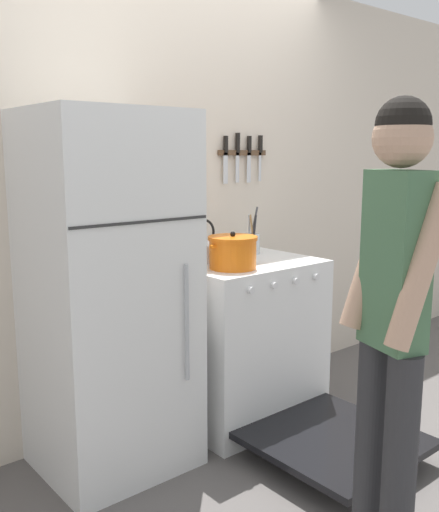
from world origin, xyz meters
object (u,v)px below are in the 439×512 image
at_px(stove_range, 246,341).
at_px(person, 393,309).
at_px(utensil_jar, 252,242).
at_px(dutch_oven_pot, 233,252).
at_px(refrigerator, 109,295).
at_px(tea_kettle, 204,249).

distance_m(stove_range, person, 1.35).
relative_size(utensil_jar, person, 0.17).
distance_m(dutch_oven_pot, utensil_jar, 0.47).
height_order(refrigerator, person, refrigerator).
relative_size(stove_range, utensil_jar, 4.93).
xyz_separation_m(stove_range, dutch_oven_pot, (-0.18, -0.09, 0.55)).
bearing_deg(stove_range, dutch_oven_pot, -153.32).
xyz_separation_m(tea_kettle, utensil_jar, (0.37, 0.01, 0.00)).
bearing_deg(utensil_jar, tea_kettle, -179.07).
relative_size(stove_range, person, 0.82).
bearing_deg(utensil_jar, person, -113.61).
height_order(dutch_oven_pot, utensil_jar, utensil_jar).
bearing_deg(person, stove_range, -0.54).
bearing_deg(stove_range, person, -108.36).
bearing_deg(utensil_jar, stove_range, -139.06).
distance_m(stove_range, utensil_jar, 0.59).
bearing_deg(tea_kettle, dutch_oven_pot, -93.11).
relative_size(dutch_oven_pot, person, 0.18).
height_order(stove_range, utensil_jar, utensil_jar).
bearing_deg(person, refrigerator, 37.15).
bearing_deg(refrigerator, utensil_jar, 6.81).
relative_size(dutch_oven_pot, tea_kettle, 1.18).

